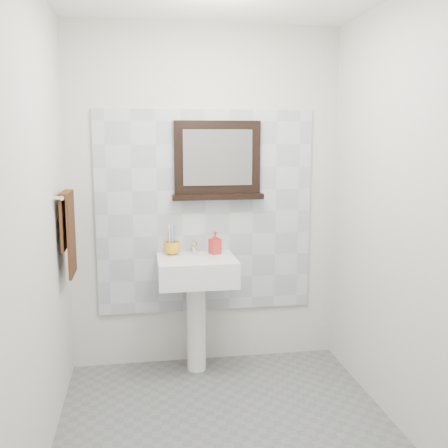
{
  "coord_description": "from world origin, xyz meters",
  "views": [
    {
      "loc": [
        -0.48,
        -2.73,
        1.7
      ],
      "look_at": [
        0.05,
        0.55,
        1.15
      ],
      "focal_mm": 42.0,
      "sensor_mm": 36.0,
      "label": 1
    }
  ],
  "objects_px": {
    "pedestal_sink": "(197,283)",
    "soap_dispenser": "(215,243)",
    "toothbrush_cup": "(172,248)",
    "framed_mirror": "(217,162)",
    "hand_towel": "(68,227)"
  },
  "relations": [
    {
      "from": "framed_mirror",
      "to": "toothbrush_cup",
      "type": "bearing_deg",
      "value": -169.71
    },
    {
      "from": "toothbrush_cup",
      "to": "hand_towel",
      "type": "height_order",
      "value": "hand_towel"
    },
    {
      "from": "toothbrush_cup",
      "to": "pedestal_sink",
      "type": "bearing_deg",
      "value": -37.56
    },
    {
      "from": "hand_towel",
      "to": "toothbrush_cup",
      "type": "bearing_deg",
      "value": 21.63
    },
    {
      "from": "framed_mirror",
      "to": "hand_towel",
      "type": "height_order",
      "value": "framed_mirror"
    },
    {
      "from": "soap_dispenser",
      "to": "hand_towel",
      "type": "height_order",
      "value": "hand_towel"
    },
    {
      "from": "pedestal_sink",
      "to": "framed_mirror",
      "type": "bearing_deg",
      "value": 46.15
    },
    {
      "from": "pedestal_sink",
      "to": "framed_mirror",
      "type": "xyz_separation_m",
      "value": [
        0.18,
        0.19,
        0.85
      ]
    },
    {
      "from": "pedestal_sink",
      "to": "soap_dispenser",
      "type": "xyz_separation_m",
      "value": [
        0.15,
        0.1,
        0.27
      ]
    },
    {
      "from": "framed_mirror",
      "to": "hand_towel",
      "type": "distance_m",
      "value": 1.15
    },
    {
      "from": "toothbrush_cup",
      "to": "hand_towel",
      "type": "distance_m",
      "value": 0.77
    },
    {
      "from": "pedestal_sink",
      "to": "toothbrush_cup",
      "type": "distance_m",
      "value": 0.31
    },
    {
      "from": "soap_dispenser",
      "to": "framed_mirror",
      "type": "distance_m",
      "value": 0.59
    },
    {
      "from": "toothbrush_cup",
      "to": "hand_towel",
      "type": "xyz_separation_m",
      "value": [
        -0.69,
        -0.27,
        0.22
      ]
    },
    {
      "from": "framed_mirror",
      "to": "pedestal_sink",
      "type": "bearing_deg",
      "value": -133.85
    }
  ]
}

